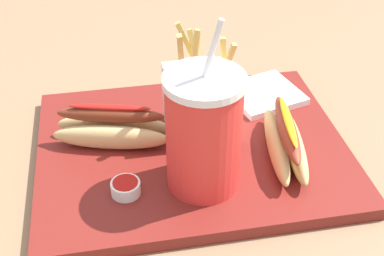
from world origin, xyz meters
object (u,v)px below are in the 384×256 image
at_px(fries_basket, 201,100).
at_px(hot_dog_2, 286,141).
at_px(hot_dog_1, 112,128).
at_px(ketchup_cup_1, 126,187).
at_px(soda_cup, 206,132).
at_px(ketchup_cup_2, 216,87).
at_px(napkin_stack, 264,94).

xyz_separation_m(fries_basket, hot_dog_2, (0.11, -0.09, -0.03)).
bearing_deg(fries_basket, hot_dog_1, -175.01).
xyz_separation_m(hot_dog_1, ketchup_cup_1, (0.01, -0.11, -0.02)).
height_order(soda_cup, fries_basket, soda_cup).
bearing_deg(hot_dog_2, ketchup_cup_2, 108.64).
bearing_deg(fries_basket, ketchup_cup_2, 64.05).
bearing_deg(hot_dog_2, napkin_stack, 84.15).
distance_m(hot_dog_1, ketchup_cup_1, 0.12).
distance_m(hot_dog_2, ketchup_cup_1, 0.24).
xyz_separation_m(soda_cup, ketchup_cup_2, (0.06, 0.21, -0.07)).
bearing_deg(ketchup_cup_1, hot_dog_2, 9.63).
bearing_deg(ketchup_cup_1, fries_basket, 45.01).
relative_size(soda_cup, hot_dog_2, 1.34).
bearing_deg(soda_cup, fries_basket, 81.44).
height_order(fries_basket, hot_dog_1, fries_basket).
relative_size(hot_dog_2, napkin_stack, 1.59).
bearing_deg(ketchup_cup_2, napkin_stack, -19.26).
xyz_separation_m(fries_basket, ketchup_cup_1, (-0.13, -0.13, -0.04)).
height_order(ketchup_cup_1, ketchup_cup_2, ketchup_cup_2).
bearing_deg(ketchup_cup_2, soda_cup, -106.55).
xyz_separation_m(fries_basket, hot_dog_1, (-0.14, -0.01, -0.03)).
bearing_deg(napkin_stack, hot_dog_2, -95.85).
distance_m(soda_cup, hot_dog_2, 0.14).
distance_m(hot_dog_1, ketchup_cup_2, 0.21).
bearing_deg(fries_basket, hot_dog_2, -39.16).
relative_size(soda_cup, ketchup_cup_2, 6.20).
distance_m(hot_dog_1, napkin_stack, 0.27).
relative_size(hot_dog_1, ketchup_cup_1, 4.53).
bearing_deg(ketchup_cup_1, napkin_stack, 37.87).
xyz_separation_m(ketchup_cup_1, ketchup_cup_2, (0.17, 0.22, 0.00)).
bearing_deg(hot_dog_1, fries_basket, 4.99).
height_order(hot_dog_1, ketchup_cup_1, hot_dog_1).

